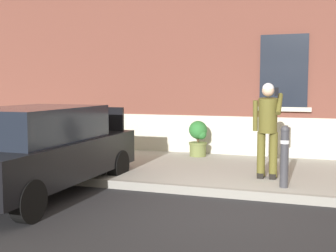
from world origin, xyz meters
name	(u,v)px	position (x,y,z in m)	size (l,w,h in m)	color
ground_plane	(222,214)	(0.00, 0.00, 0.00)	(80.00, 80.00, 0.00)	#232326
sidewalk	(251,173)	(0.00, 2.80, 0.07)	(24.00, 3.60, 0.15)	#99968E
curb_edge	(234,194)	(0.00, 0.94, 0.07)	(24.00, 0.12, 0.15)	gray
building_facade	(268,11)	(0.01, 5.29, 3.73)	(24.00, 1.52, 7.50)	brown
hatchback_car_black	(39,149)	(-3.17, 0.11, 0.79)	(1.80, 4.07, 1.50)	black
bollard_near_person	(284,154)	(0.76, 1.35, 0.71)	(0.15, 0.15, 1.04)	#333338
bollard_far_left	(102,145)	(-2.63, 1.35, 0.71)	(0.15, 0.15, 1.04)	#333338
person_on_phone	(268,124)	(0.41, 1.95, 1.15)	(0.51, 0.47, 1.75)	#514C1E
planter_terracotta	(99,133)	(-4.16, 4.14, 0.61)	(0.44, 0.44, 0.86)	#B25B38
planter_olive	(198,138)	(-1.45, 4.05, 0.61)	(0.44, 0.44, 0.86)	#606B38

